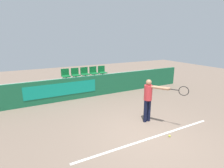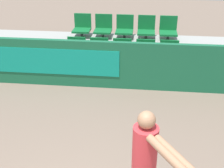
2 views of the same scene
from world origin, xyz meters
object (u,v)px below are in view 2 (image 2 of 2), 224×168
Objects in this scene: stadium_chair_4 at (169,55)px; stadium_chair_9 at (168,29)px; stadium_chair_6 at (103,27)px; stadium_chair_5 at (82,27)px; stadium_chair_8 at (146,29)px; tennis_player at (148,162)px; stadium_chair_0 at (76,51)px; stadium_chair_7 at (125,28)px; stadium_chair_2 at (122,53)px; stadium_chair_3 at (145,54)px; stadium_chair_1 at (99,52)px.

stadium_chair_4 is 0.95m from stadium_chair_9.
stadium_chair_5 is at bearing 180.00° from stadium_chair_6.
stadium_chair_8 is at bearing 0.00° from stadium_chair_6.
stadium_chair_6 is 0.36× the size of tennis_player.
stadium_chair_0 is 1.49m from stadium_chair_7.
stadium_chair_8 is 5.25m from tennis_player.
stadium_chair_9 is at bearing 51.57° from tennis_player.
stadium_chair_7 is at bearing 37.32° from stadium_chair_0.
stadium_chair_0 is 1.00× the size of stadium_chair_8.
stadium_chair_5 is (0.00, 0.87, 0.38)m from stadium_chair_0.
stadium_chair_5 is at bearing 142.68° from stadium_chair_2.
stadium_chair_8 reaches higher than stadium_chair_4.
stadium_chair_8 is (0.00, 0.87, 0.38)m from stadium_chair_3.
stadium_chair_4 is at bearing 0.00° from stadium_chair_0.
stadium_chair_0 is 2.29m from stadium_chair_4.
stadium_chair_2 is at bearing 0.00° from stadium_chair_1.
stadium_chair_4 is 2.48m from stadium_chair_5.
stadium_chair_2 is 1.00× the size of stadium_chair_8.
stadium_chair_7 is 0.57m from stadium_chair_8.
stadium_chair_0 is 2.48m from stadium_chair_9.
stadium_chair_4 is 1.00× the size of stadium_chair_8.
stadium_chair_4 is at bearing 0.00° from stadium_chair_2.
stadium_chair_5 is 5.55m from tennis_player.
stadium_chair_2 is 1.00× the size of stadium_chair_3.
stadium_chair_9 reaches higher than stadium_chair_2.
stadium_chair_0 is 4.74m from tennis_player.
stadium_chair_1 is 4.56m from tennis_player.
stadium_chair_0 is at bearing -142.68° from stadium_chair_7.
stadium_chair_8 is at bearing 0.00° from stadium_chair_5.
tennis_player is (0.65, -5.25, -0.02)m from stadium_chair_7.
stadium_chair_1 is at bearing 180.00° from stadium_chair_2.
stadium_chair_3 is 1.00× the size of stadium_chair_4.
stadium_chair_1 is at bearing -142.68° from stadium_chair_8.
stadium_chair_1 is at bearing -56.74° from stadium_chair_5.
stadium_chair_6 is 1.72m from stadium_chair_9.
stadium_chair_7 is 1.15m from stadium_chair_9.
stadium_chair_1 and stadium_chair_3 have the same top height.
stadium_chair_5 is 2.29m from stadium_chair_9.
stadium_chair_2 is at bearing 180.00° from stadium_chair_3.
stadium_chair_7 is 1.00× the size of stadium_chair_8.
stadium_chair_3 is 1.11m from stadium_chair_7.
stadium_chair_5 is 1.00× the size of stadium_chair_6.
stadium_chair_5 and stadium_chair_6 have the same top height.
stadium_chair_9 is at bearing 0.00° from stadium_chair_6.
stadium_chair_1 is 1.11m from stadium_chair_7.
stadium_chair_4 is at bearing -37.32° from stadium_chair_7.
stadium_chair_5 and stadium_chair_7 have the same top height.
stadium_chair_1 is at bearing 180.00° from stadium_chair_3.
stadium_chair_7 is (1.15, 0.00, 0.00)m from stadium_chair_5.
stadium_chair_2 is at bearing 180.00° from stadium_chair_4.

